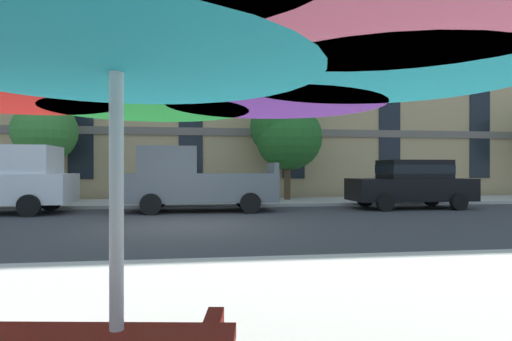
% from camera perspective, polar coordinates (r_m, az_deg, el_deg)
% --- Properties ---
extents(ground_plane, '(120.00, 120.00, 0.00)m').
position_cam_1_polar(ground_plane, '(10.93, -9.58, -7.42)').
color(ground_plane, '#38383A').
extents(sidewalk_far, '(56.00, 3.60, 0.12)m').
position_cam_1_polar(sidewalk_far, '(17.68, -8.93, -4.31)').
color(sidewalk_far, '#B2ADA3').
rests_on(sidewalk_far, ground).
extents(apartment_building, '(43.98, 12.08, 16.00)m').
position_cam_1_polar(apartment_building, '(26.64, -8.61, 14.43)').
color(apartment_building, tan).
rests_on(apartment_building, ground).
extents(pickup_gray, '(5.10, 2.12, 2.20)m').
position_cam_1_polar(pickup_gray, '(14.53, -8.37, -1.47)').
color(pickup_gray, slate).
rests_on(pickup_gray, ground).
extents(sedan_black, '(4.40, 1.98, 1.78)m').
position_cam_1_polar(sedan_black, '(16.49, 20.27, -1.55)').
color(sedan_black, black).
rests_on(sedan_black, ground).
extents(street_tree_left, '(2.67, 2.54, 4.24)m').
position_cam_1_polar(street_tree_left, '(19.30, -26.77, 4.76)').
color(street_tree_left, '#4C3823').
rests_on(street_tree_left, ground).
extents(street_tree_middle, '(3.21, 3.07, 4.77)m').
position_cam_1_polar(street_tree_middle, '(18.64, 4.00, 5.01)').
color(street_tree_middle, '#4C3823').
rests_on(street_tree_middle, ground).
extents(patio_umbrella, '(3.75, 3.75, 2.45)m').
position_cam_1_polar(patio_umbrella, '(1.98, -18.39, 20.05)').
color(patio_umbrella, silver).
rests_on(patio_umbrella, ground).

